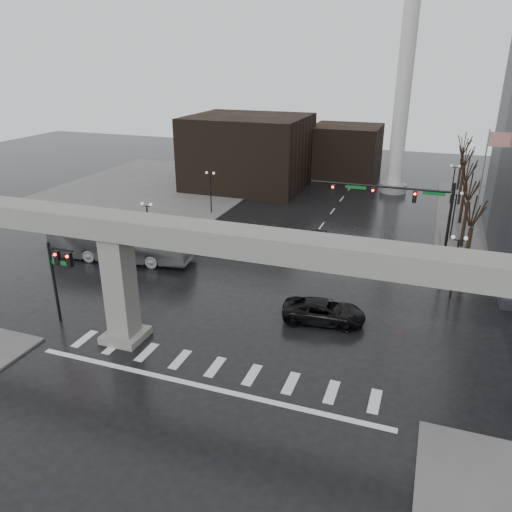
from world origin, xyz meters
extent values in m
plane|color=black|center=(0.00, 0.00, 0.00)|extent=(160.00, 160.00, 0.00)
cube|color=#625F5D|center=(-26.00, 36.00, 0.07)|extent=(28.00, 36.00, 0.15)
cube|color=gray|center=(0.00, 0.00, 8.00)|extent=(48.00, 2.20, 1.40)
cube|color=gray|center=(-7.00, 0.00, 3.65)|extent=(1.60, 1.60, 7.30)
cube|color=gray|center=(-7.00, 0.00, 0.25)|extent=(2.60, 2.60, 0.50)
cube|color=black|center=(-14.00, 42.00, 5.00)|extent=(16.00, 14.00, 10.00)
cube|color=black|center=(-2.00, 52.00, 4.00)|extent=(10.00, 10.00, 8.00)
cylinder|color=silver|center=(6.00, 46.00, 15.00)|extent=(2.00, 2.00, 30.00)
cylinder|color=gray|center=(6.00, 46.00, 0.60)|extent=(3.60, 3.60, 1.20)
cylinder|color=black|center=(12.80, 18.80, 4.00)|extent=(0.24, 0.24, 8.00)
cylinder|color=black|center=(6.80, 18.80, 7.20)|extent=(12.00, 0.18, 0.18)
cube|color=black|center=(9.80, 18.80, 6.55)|extent=(0.35, 0.30, 1.00)
cube|color=black|center=(6.30, 18.80, 6.55)|extent=(0.35, 0.30, 1.00)
cube|color=black|center=(2.80, 18.80, 6.55)|extent=(0.35, 0.30, 1.00)
sphere|color=#FF0C05|center=(9.80, 18.62, 6.85)|extent=(0.20, 0.20, 0.20)
cube|color=#0D5F21|center=(11.30, 18.80, 7.00)|extent=(1.80, 0.05, 0.35)
cube|color=#0D5F21|center=(4.80, 18.80, 7.00)|extent=(1.80, 0.05, 0.35)
cylinder|color=black|center=(-12.80, 0.50, 3.00)|extent=(0.20, 0.20, 6.00)
cylinder|color=black|center=(-11.80, 0.50, 5.60)|extent=(2.00, 0.14, 0.14)
cube|color=black|center=(-12.20, 0.50, 4.95)|extent=(0.35, 0.30, 1.00)
cube|color=black|center=(-11.20, 0.50, 4.95)|extent=(0.35, 0.30, 1.00)
cube|color=#0D5F21|center=(-12.30, 0.50, 4.60)|extent=(1.60, 0.05, 0.30)
cylinder|color=silver|center=(15.00, 22.00, 6.00)|extent=(0.12, 0.12, 12.00)
cube|color=#B22613|center=(16.00, 22.00, 11.20)|extent=(2.00, 0.03, 1.20)
cylinder|color=black|center=(13.50, 14.00, 2.40)|extent=(0.14, 0.14, 4.80)
cube|color=black|center=(13.50, 14.00, 4.75)|extent=(0.90, 0.06, 0.06)
sphere|color=silver|center=(13.05, 14.00, 4.95)|extent=(0.32, 0.32, 0.32)
sphere|color=silver|center=(13.95, 14.00, 4.95)|extent=(0.32, 0.32, 0.32)
cylinder|color=black|center=(13.50, 28.00, 2.40)|extent=(0.14, 0.14, 4.80)
cube|color=black|center=(13.50, 28.00, 4.75)|extent=(0.90, 0.06, 0.06)
sphere|color=silver|center=(13.05, 28.00, 4.95)|extent=(0.32, 0.32, 0.32)
sphere|color=silver|center=(13.95, 28.00, 4.95)|extent=(0.32, 0.32, 0.32)
cylinder|color=black|center=(13.50, 42.00, 2.40)|extent=(0.14, 0.14, 4.80)
cube|color=black|center=(13.50, 42.00, 4.75)|extent=(0.90, 0.06, 0.06)
sphere|color=silver|center=(13.05, 42.00, 4.95)|extent=(0.32, 0.32, 0.32)
sphere|color=silver|center=(13.95, 42.00, 4.95)|extent=(0.32, 0.32, 0.32)
cylinder|color=black|center=(-13.50, 14.00, 2.40)|extent=(0.14, 0.14, 4.80)
cube|color=black|center=(-13.50, 14.00, 4.75)|extent=(0.90, 0.06, 0.06)
sphere|color=silver|center=(-13.95, 14.00, 4.95)|extent=(0.32, 0.32, 0.32)
sphere|color=silver|center=(-13.05, 14.00, 4.95)|extent=(0.32, 0.32, 0.32)
cylinder|color=black|center=(-13.50, 28.00, 2.40)|extent=(0.14, 0.14, 4.80)
cube|color=black|center=(-13.50, 28.00, 4.75)|extent=(0.90, 0.06, 0.06)
sphere|color=silver|center=(-13.95, 28.00, 4.95)|extent=(0.32, 0.32, 0.32)
sphere|color=silver|center=(-13.05, 28.00, 4.95)|extent=(0.32, 0.32, 0.32)
cylinder|color=black|center=(-13.50, 42.00, 2.40)|extent=(0.14, 0.14, 4.80)
cube|color=black|center=(-13.50, 42.00, 4.75)|extent=(0.90, 0.06, 0.06)
sphere|color=silver|center=(-13.95, 42.00, 4.95)|extent=(0.32, 0.32, 0.32)
sphere|color=silver|center=(-13.05, 42.00, 4.95)|extent=(0.32, 0.32, 0.32)
cylinder|color=black|center=(14.50, 18.00, 2.27)|extent=(0.34, 0.34, 4.55)
cylinder|color=black|center=(14.50, 18.00, 6.01)|extent=(0.12, 1.52, 2.98)
cylinder|color=black|center=(15.00, 18.25, 5.78)|extent=(0.83, 1.14, 2.51)
cylinder|color=black|center=(14.50, 26.00, 2.33)|extent=(0.34, 0.34, 4.66)
cylinder|color=black|center=(14.50, 26.00, 6.15)|extent=(0.12, 1.55, 3.05)
cylinder|color=black|center=(15.00, 26.25, 5.91)|extent=(0.85, 1.16, 2.57)
cylinder|color=black|center=(14.50, 34.00, 2.38)|extent=(0.34, 0.34, 4.76)
cylinder|color=black|center=(14.50, 34.00, 6.29)|extent=(0.12, 1.59, 3.11)
cylinder|color=black|center=(15.00, 34.25, 6.05)|extent=(0.86, 1.18, 2.62)
cylinder|color=black|center=(14.50, 42.00, 2.43)|extent=(0.34, 0.34, 4.87)
cylinder|color=black|center=(14.50, 42.00, 6.43)|extent=(0.12, 1.62, 3.18)
cylinder|color=black|center=(15.00, 42.25, 6.18)|extent=(0.88, 1.20, 2.68)
cylinder|color=black|center=(14.50, 50.00, 2.48)|extent=(0.34, 0.34, 4.97)
cylinder|color=black|center=(14.50, 50.00, 6.57)|extent=(0.12, 1.65, 3.25)
cylinder|color=black|center=(15.00, 50.25, 6.31)|extent=(0.89, 1.23, 2.74)
imported|color=black|center=(4.97, 6.75, 0.81)|extent=(6.13, 3.42, 1.62)
imported|color=#A0A0A4|center=(-15.28, 12.00, 1.88)|extent=(13.80, 4.69, 3.77)
imported|color=black|center=(0.68, 21.28, 0.76)|extent=(2.32, 4.67, 1.53)
camera|label=1|loc=(11.06, -24.33, 17.64)|focal=35.00mm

